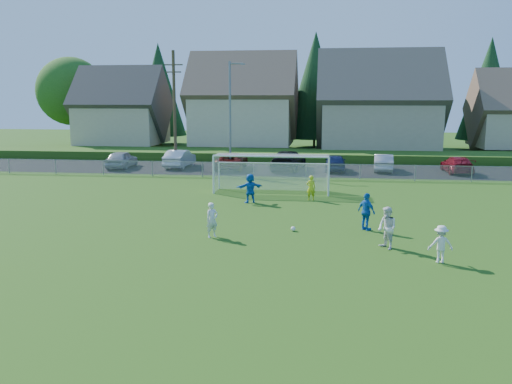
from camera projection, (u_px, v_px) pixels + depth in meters
ground at (228, 268)px, 19.65m from camera, size 160.00×160.00×0.00m
asphalt_lot at (285, 169)px, 46.51m from camera, size 60.00×60.00×0.00m
grass_embankment at (291, 155)px, 53.76m from camera, size 70.00×6.00×0.80m
soccer_ball at (293, 229)px, 24.99m from camera, size 0.22×0.22×0.22m
player_white_a at (212, 220)px, 23.81m from camera, size 0.67×0.65×1.55m
player_white_b at (387, 228)px, 21.96m from camera, size 1.00×1.06×1.74m
player_white_c at (441, 244)px, 20.13m from camera, size 0.96×0.60×1.43m
player_blue_a at (366, 212)px, 25.05m from camera, size 1.00×1.05×1.75m
player_blue_b at (250, 188)px, 31.61m from camera, size 1.65×1.17×1.72m
goalkeeper at (311, 188)px, 32.37m from camera, size 0.61×0.47×1.50m
car_a at (122, 159)px, 47.15m from camera, size 1.95×4.53×1.52m
car_b at (180, 159)px, 47.54m from camera, size 1.83×4.78×1.56m
car_c at (232, 161)px, 46.34m from camera, size 2.58×5.25×1.43m
car_d at (288, 160)px, 45.75m from camera, size 2.99×5.92×1.65m
car_e at (335, 163)px, 45.09m from camera, size 1.77×4.24×1.44m
car_f at (383, 163)px, 45.18m from camera, size 1.84×4.43×1.43m
car_g at (457, 165)px, 44.05m from camera, size 1.96×4.70×1.36m
soccer_goal at (272, 167)px, 35.04m from camera, size 7.42×1.90×2.50m
chainlink_fence at (280, 170)px, 41.03m from camera, size 52.06×0.06×1.20m
streetlight at (231, 113)px, 44.77m from camera, size 1.38×0.18×9.00m
utility_pole at (175, 108)px, 46.33m from camera, size 1.60×0.26×10.00m
houses_row at (314, 86)px, 59.60m from camera, size 53.90×11.45×13.27m
tree_row at (307, 90)px, 65.92m from camera, size 65.98×12.36×13.80m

